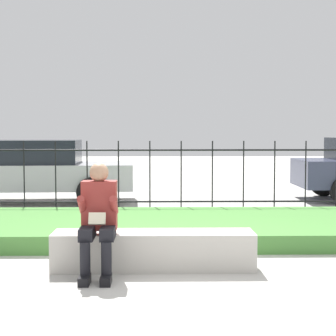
# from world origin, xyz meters

# --- Properties ---
(ground_plane) EXTENTS (60.00, 60.00, 0.00)m
(ground_plane) POSITION_xyz_m (0.00, 0.00, 0.00)
(ground_plane) COLOR #B2AFA8
(stone_bench) EXTENTS (2.29, 0.51, 0.43)m
(stone_bench) POSITION_xyz_m (-0.20, 0.00, 0.19)
(stone_bench) COLOR beige
(stone_bench) RESTS_ON ground_plane
(person_seated_reader) EXTENTS (0.42, 0.73, 1.23)m
(person_seated_reader) POSITION_xyz_m (-0.79, -0.28, 0.66)
(person_seated_reader) COLOR black
(person_seated_reader) RESTS_ON ground_plane
(grass_berm) EXTENTS (8.93, 2.80, 0.24)m
(grass_berm) POSITION_xyz_m (0.00, 2.10, 0.12)
(grass_berm) COLOR #4C893D
(grass_berm) RESTS_ON ground_plane
(iron_fence) EXTENTS (6.93, 0.03, 1.40)m
(iron_fence) POSITION_xyz_m (-0.00, 3.96, 0.74)
(iron_fence) COLOR black
(iron_fence) RESTS_ON ground_plane
(car_parked_left) EXTENTS (4.61, 2.13, 1.39)m
(car_parked_left) POSITION_xyz_m (-3.02, 6.15, 0.74)
(car_parked_left) COLOR #B7B7BC
(car_parked_left) RESTS_ON ground_plane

